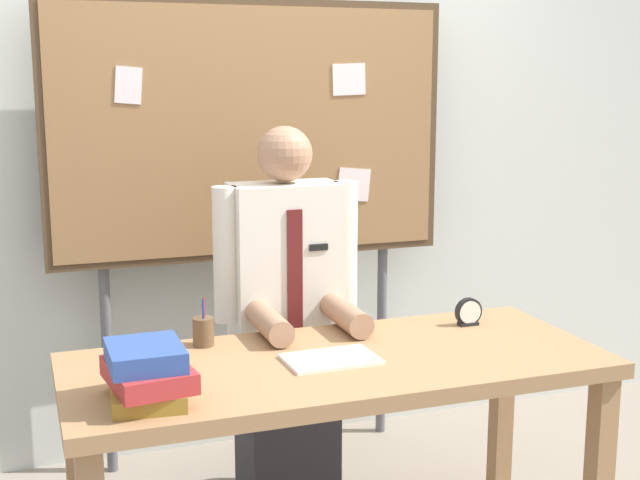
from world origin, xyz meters
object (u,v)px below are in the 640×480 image
at_px(desk_clock, 469,313).
at_px(pen_holder, 203,331).
at_px(desk, 337,387).
at_px(book_stack, 147,373).
at_px(bulletin_board, 251,136).
at_px(open_notebook, 331,359).
at_px(person, 287,334).

bearing_deg(desk_clock, pen_holder, 174.88).
distance_m(desk, book_stack, 0.66).
distance_m(desk, bulletin_board, 1.24).
xyz_separation_m(book_stack, open_notebook, (0.59, 0.15, -0.07)).
bearing_deg(desk, book_stack, -164.86).
relative_size(person, desk_clock, 14.53).
bearing_deg(bulletin_board, desk, -90.01).
bearing_deg(book_stack, desk_clock, 16.46).
relative_size(book_stack, pen_holder, 1.91).
xyz_separation_m(desk, desk_clock, (0.57, 0.18, 0.14)).
distance_m(book_stack, desk_clock, 1.24).
bearing_deg(person, book_stack, -131.34).
relative_size(bulletin_board, open_notebook, 6.78).
xyz_separation_m(desk_clock, pen_holder, (-0.94, 0.08, 0.00)).
relative_size(book_stack, desk_clock, 3.06).
distance_m(desk, open_notebook, 0.11).
distance_m(bulletin_board, book_stack, 1.44).
xyz_separation_m(desk, book_stack, (-0.62, -0.17, 0.17)).
relative_size(book_stack, open_notebook, 1.07).
distance_m(person, open_notebook, 0.56).
bearing_deg(person, desk_clock, -31.69).
xyz_separation_m(book_stack, desk_clock, (1.19, 0.35, -0.03)).
bearing_deg(open_notebook, pen_holder, 139.81).
bearing_deg(open_notebook, book_stack, -165.95).
distance_m(desk_clock, pen_holder, 0.94).
xyz_separation_m(bulletin_board, book_stack, (-0.62, -1.18, -0.55)).
xyz_separation_m(desk, person, (0.00, 0.53, 0.02)).
height_order(bulletin_board, book_stack, bulletin_board).
height_order(person, book_stack, person).
xyz_separation_m(person, open_notebook, (-0.03, -0.55, 0.08)).
xyz_separation_m(open_notebook, desk_clock, (0.60, 0.20, 0.04)).
distance_m(desk, pen_holder, 0.48).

